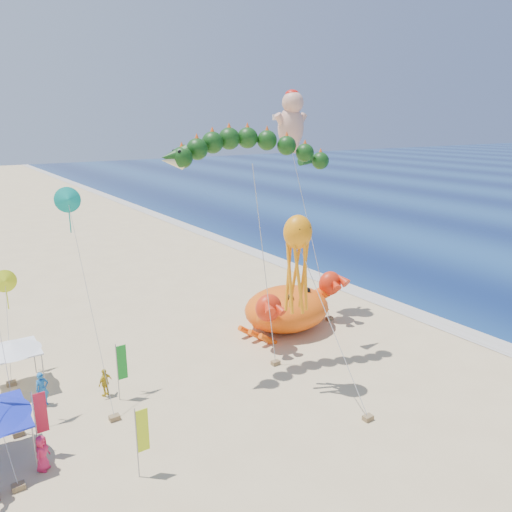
{
  "coord_description": "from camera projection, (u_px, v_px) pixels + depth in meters",
  "views": [
    {
      "loc": [
        -17.96,
        -21.64,
        14.29
      ],
      "look_at": [
        -2.0,
        2.0,
        6.5
      ],
      "focal_mm": 35.0,
      "sensor_mm": 36.0,
      "label": 1
    }
  ],
  "objects": [
    {
      "name": "crab_inflatable",
      "position": [
        288.0,
        307.0,
        34.9
      ],
      "size": [
        8.49,
        6.43,
        3.72
      ],
      "color": "#FF5B0D",
      "rests_on": "ground"
    },
    {
      "name": "canopy_white",
      "position": [
        11.0,
        348.0,
        26.89
      ],
      "size": [
        3.03,
        3.03,
        2.71
      ],
      "color": "gray",
      "rests_on": "ground"
    },
    {
      "name": "foam_strip",
      "position": [
        426.0,
        318.0,
        37.24
      ],
      "size": [
        320.0,
        320.0,
        0.0
      ],
      "primitive_type": "plane",
      "color": "silver",
      "rests_on": "ground"
    },
    {
      "name": "ground",
      "position": [
        301.0,
        360.0,
        30.76
      ],
      "size": [
        320.0,
        320.0,
        0.0
      ],
      "primitive_type": "plane",
      "color": "#D1B784",
      "rests_on": "ground"
    },
    {
      "name": "octopus_kite",
      "position": [
        298.0,
        257.0,
        25.81
      ],
      "size": [
        1.96,
        5.51,
        9.65
      ],
      "color": "orange",
      "rests_on": "ground"
    },
    {
      "name": "feather_flags",
      "position": [
        70.0,
        408.0,
        22.04
      ],
      "size": [
        7.92,
        6.27,
        3.2
      ],
      "color": "gray",
      "rests_on": "ground"
    },
    {
      "name": "cherub_kite",
      "position": [
        292.0,
        120.0,
        35.33
      ],
      "size": [
        2.37,
        4.59,
        16.36
      ],
      "color": "#E1A389",
      "rests_on": "ground"
    },
    {
      "name": "dragon_kite",
      "position": [
        250.0,
        155.0,
        27.37
      ],
      "size": [
        10.19,
        2.6,
        13.56
      ],
      "color": "#0F350E",
      "rests_on": "ground"
    },
    {
      "name": "small_kites",
      "position": [
        12.0,
        272.0,
        24.1
      ],
      "size": [
        6.67,
        10.88,
        11.12
      ],
      "color": "#0EA18A",
      "rests_on": "ground"
    }
  ]
}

